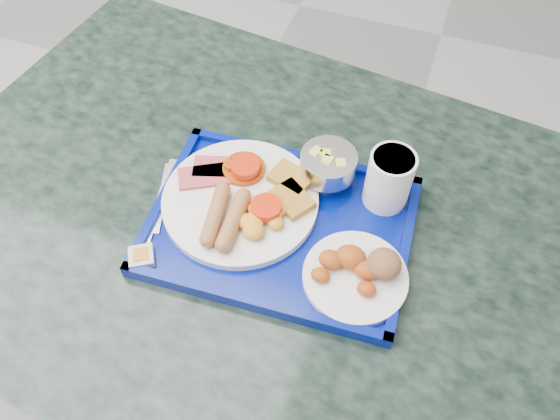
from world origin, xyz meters
name	(u,v)px	position (x,y,z in m)	size (l,w,h in m)	color
table	(278,282)	(1.16, 0.30, 0.59)	(1.36, 1.00, 0.79)	slate
tray	(280,226)	(1.17, 0.29, 0.80)	(0.43, 0.32, 0.02)	#021280
main_plate	(244,199)	(1.10, 0.30, 0.81)	(0.26, 0.26, 0.04)	white
bread_plate	(359,271)	(1.31, 0.24, 0.82)	(0.16, 0.16, 0.05)	white
fruit_bowl	(328,164)	(1.21, 0.40, 0.84)	(0.09, 0.09, 0.07)	silver
juice_cup	(389,178)	(1.32, 0.39, 0.86)	(0.07, 0.07, 0.10)	white
spoon	(190,172)	(0.99, 0.34, 0.81)	(0.08, 0.19, 0.01)	silver
knife	(160,202)	(0.97, 0.26, 0.80)	(0.01, 0.18, 0.00)	silver
jam_packet	(141,257)	(0.99, 0.16, 0.81)	(0.05, 0.05, 0.01)	beige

